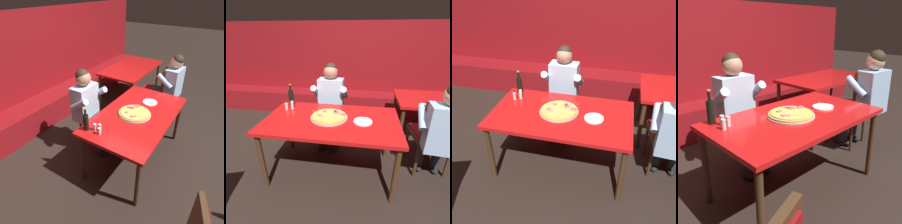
# 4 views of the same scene
# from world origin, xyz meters

# --- Properties ---
(ground_plane) EXTENTS (24.00, 24.00, 0.00)m
(ground_plane) POSITION_xyz_m (0.00, 0.00, 0.00)
(ground_plane) COLOR black
(booth_wall_panel) EXTENTS (6.80, 0.16, 1.90)m
(booth_wall_panel) POSITION_xyz_m (0.00, 2.18, 0.95)
(booth_wall_panel) COLOR maroon
(booth_wall_panel) RESTS_ON ground_plane
(booth_bench) EXTENTS (6.46, 0.48, 0.46)m
(booth_bench) POSITION_xyz_m (0.00, 1.86, 0.23)
(booth_bench) COLOR maroon
(booth_bench) RESTS_ON ground_plane
(main_dining_table) EXTENTS (1.56, 0.90, 0.76)m
(main_dining_table) POSITION_xyz_m (0.00, 0.00, 0.69)
(main_dining_table) COLOR #422816
(main_dining_table) RESTS_ON ground_plane
(pizza) EXTENTS (0.44, 0.44, 0.05)m
(pizza) POSITION_xyz_m (-0.03, 0.03, 0.78)
(pizza) COLOR #9E9EA3
(pizza) RESTS_ON main_dining_table
(plate_white_paper) EXTENTS (0.21, 0.21, 0.02)m
(plate_white_paper) POSITION_xyz_m (0.37, -0.02, 0.77)
(plate_white_paper) COLOR white
(plate_white_paper) RESTS_ON main_dining_table
(beer_bottle) EXTENTS (0.07, 0.07, 0.29)m
(beer_bottle) POSITION_xyz_m (-0.63, 0.36, 0.87)
(beer_bottle) COLOR black
(beer_bottle) RESTS_ON main_dining_table
(shaker_black_pepper) EXTENTS (0.04, 0.04, 0.09)m
(shaker_black_pepper) POSITION_xyz_m (-0.59, 0.26, 0.80)
(shaker_black_pepper) COLOR silver
(shaker_black_pepper) RESTS_ON main_dining_table
(shaker_oregano) EXTENTS (0.04, 0.04, 0.09)m
(shaker_oregano) POSITION_xyz_m (-0.56, 0.21, 0.80)
(shaker_oregano) COLOR silver
(shaker_oregano) RESTS_ON main_dining_table
(shaker_red_pepper_flakes) EXTENTS (0.04, 0.04, 0.09)m
(shaker_red_pepper_flakes) POSITION_xyz_m (-0.63, 0.17, 0.80)
(shaker_red_pepper_flakes) COLOR silver
(shaker_red_pepper_flakes) RESTS_ON main_dining_table
(diner_seated_blue_shirt) EXTENTS (0.53, 0.53, 1.27)m
(diner_seated_blue_shirt) POSITION_xyz_m (-0.15, 0.68, 0.71)
(diner_seated_blue_shirt) COLOR black
(diner_seated_blue_shirt) RESTS_ON ground_plane
(dining_chair_far_left) EXTENTS (0.49, 0.49, 1.02)m
(dining_chair_far_left) POSITION_xyz_m (1.22, 0.17, 0.60)
(dining_chair_far_left) COLOR #422816
(dining_chair_far_left) RESTS_ON ground_plane
(diner_standing_companion) EXTENTS (0.55, 0.56, 1.27)m
(diner_standing_companion) POSITION_xyz_m (1.21, -0.01, 0.71)
(diner_standing_companion) COLOR black
(diner_standing_companion) RESTS_ON ground_plane
(background_dining_table) EXTENTS (1.46, 0.83, 0.76)m
(background_dining_table) POSITION_xyz_m (1.59, 0.92, 0.68)
(background_dining_table) COLOR #422816
(background_dining_table) RESTS_ON ground_plane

